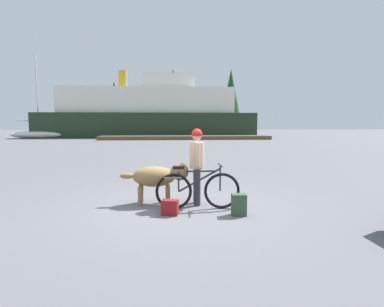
# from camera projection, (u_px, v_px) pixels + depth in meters

# --- Properties ---
(ground_plane) EXTENTS (160.00, 160.00, 0.00)m
(ground_plane) POSITION_uv_depth(u_px,v_px,m) (180.00, 207.00, 6.50)
(ground_plane) COLOR slate
(bicycle) EXTENTS (1.76, 0.44, 0.93)m
(bicycle) POSITION_uv_depth(u_px,v_px,m) (197.00, 190.00, 6.32)
(bicycle) COLOR black
(bicycle) RESTS_ON ground_plane
(person_cyclist) EXTENTS (0.32, 0.53, 1.67)m
(person_cyclist) POSITION_uv_depth(u_px,v_px,m) (197.00, 159.00, 6.65)
(person_cyclist) COLOR #333338
(person_cyclist) RESTS_ON ground_plane
(dog) EXTENTS (1.51, 0.53, 0.92)m
(dog) POSITION_uv_depth(u_px,v_px,m) (159.00, 176.00, 6.72)
(dog) COLOR olive
(dog) RESTS_ON ground_plane
(backpack) EXTENTS (0.29, 0.22, 0.42)m
(backpack) POSITION_uv_depth(u_px,v_px,m) (239.00, 205.00, 5.90)
(backpack) COLOR #334C33
(backpack) RESTS_ON ground_plane
(handbag_pannier) EXTENTS (0.36, 0.26, 0.30)m
(handbag_pannier) POSITION_uv_depth(u_px,v_px,m) (170.00, 207.00, 5.94)
(handbag_pannier) COLOR maroon
(handbag_pannier) RESTS_ON ground_plane
(dock_pier) EXTENTS (18.83, 2.73, 0.40)m
(dock_pier) POSITION_uv_depth(u_px,v_px,m) (185.00, 138.00, 33.99)
(dock_pier) COLOR brown
(dock_pier) RESTS_ON ground_plane
(ferry_boat) EXTENTS (27.27, 8.66, 8.67)m
(ferry_boat) POSITION_uv_depth(u_px,v_px,m) (149.00, 114.00, 40.77)
(ferry_boat) COLOR #1E331E
(ferry_boat) RESTS_ON ground_plane
(sailboat_moored) EXTENTS (6.68, 1.87, 9.86)m
(sailboat_moored) POSITION_uv_depth(u_px,v_px,m) (39.00, 134.00, 36.29)
(sailboat_moored) COLOR silver
(sailboat_moored) RESTS_ON ground_plane
(pine_tree_far_left) EXTENTS (2.98, 2.98, 9.80)m
(pine_tree_far_left) POSITION_uv_depth(u_px,v_px,m) (114.00, 98.00, 58.23)
(pine_tree_far_left) COLOR #4C331E
(pine_tree_far_left) RESTS_ON ground_plane
(pine_tree_center) EXTENTS (4.31, 4.31, 12.28)m
(pine_tree_center) POSITION_uv_depth(u_px,v_px,m) (173.00, 94.00, 59.45)
(pine_tree_center) COLOR #4C331E
(pine_tree_center) RESTS_ON ground_plane
(pine_tree_far_right) EXTENTS (3.89, 3.89, 12.34)m
(pine_tree_far_right) POSITION_uv_depth(u_px,v_px,m) (231.00, 94.00, 60.06)
(pine_tree_far_right) COLOR #4C331E
(pine_tree_far_right) RESTS_ON ground_plane
(pine_tree_mid_back) EXTENTS (3.21, 3.21, 10.09)m
(pine_tree_mid_back) POSITION_uv_depth(u_px,v_px,m) (121.00, 101.00, 62.62)
(pine_tree_mid_back) COLOR #4C331E
(pine_tree_mid_back) RESTS_ON ground_plane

